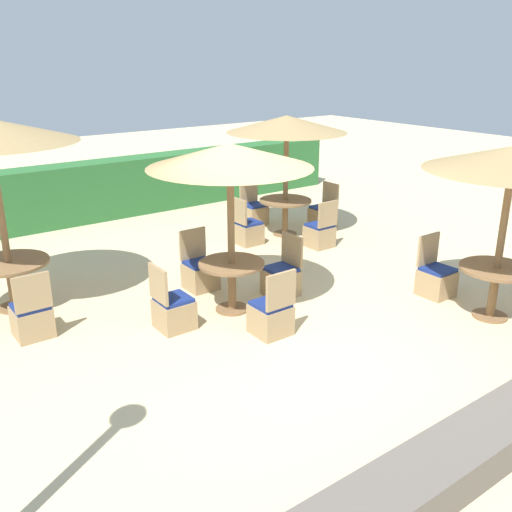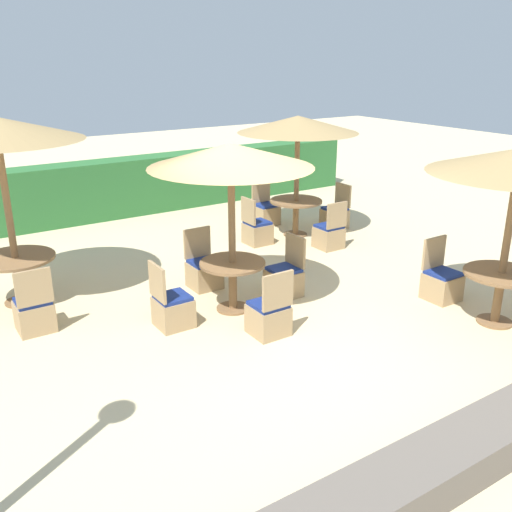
{
  "view_description": "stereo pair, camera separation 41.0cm",
  "coord_description": "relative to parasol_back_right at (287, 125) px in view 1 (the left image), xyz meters",
  "views": [
    {
      "loc": [
        -4.37,
        -5.29,
        3.52
      ],
      "look_at": [
        0.0,
        0.6,
        0.9
      ],
      "focal_mm": 40.0,
      "sensor_mm": 36.0,
      "label": 1
    },
    {
      "loc": [
        -4.04,
        -5.52,
        3.52
      ],
      "look_at": [
        0.0,
        0.6,
        0.9
      ],
      "focal_mm": 40.0,
      "sensor_mm": 36.0,
      "label": 2
    }
  ],
  "objects": [
    {
      "name": "round_table_center",
      "position": [
        -2.93,
        -2.37,
        -1.67
      ],
      "size": [
        0.94,
        0.94,
        0.73
      ],
      "color": "olive",
      "rests_on": "ground_plane"
    },
    {
      "name": "patio_chair_back_left_south",
      "position": [
        -5.48,
        -1.49,
        -1.95
      ],
      "size": [
        0.46,
        0.46,
        0.93
      ],
      "color": "tan",
      "rests_on": "ground_plane"
    },
    {
      "name": "patio_chair_center_north",
      "position": [
        -2.87,
        -1.39,
        -1.95
      ],
      "size": [
        0.46,
        0.46,
        0.93
      ],
      "rotation": [
        0.0,
        0.0,
        3.14
      ],
      "color": "tan",
      "rests_on": "ground_plane"
    },
    {
      "name": "parasol_back_right",
      "position": [
        0.0,
        0.0,
        0.0
      ],
      "size": [
        2.34,
        2.34,
        2.39
      ],
      "color": "olive",
      "rests_on": "ground_plane"
    },
    {
      "name": "patio_chair_center_east",
      "position": [
        -2.0,
        -2.36,
        -1.95
      ],
      "size": [
        0.46,
        0.46,
        0.93
      ],
      "rotation": [
        0.0,
        0.0,
        1.57
      ],
      "color": "tan",
      "rests_on": "ground_plane"
    },
    {
      "name": "parasol_center",
      "position": [
        -2.93,
        -2.37,
        0.01
      ],
      "size": [
        2.24,
        2.24,
        2.4
      ],
      "color": "olive",
      "rests_on": "ground_plane"
    },
    {
      "name": "ground_plane",
      "position": [
        -2.77,
        -3.33,
        -2.22
      ],
      "size": [
        40.0,
        40.0,
        0.0
      ],
      "primitive_type": "plane",
      "color": "beige"
    },
    {
      "name": "patio_chair_front_right_north",
      "position": [
        -0.12,
        -3.78,
        -1.95
      ],
      "size": [
        0.46,
        0.46,
        0.93
      ],
      "rotation": [
        0.0,
        0.0,
        3.14
      ],
      "color": "tan",
      "rests_on": "ground_plane"
    },
    {
      "name": "stone_border",
      "position": [
        -2.77,
        -6.39,
        -2.03
      ],
      "size": [
        10.0,
        0.56,
        0.36
      ],
      "primitive_type": "cube",
      "color": "#6B6056",
      "rests_on": "ground_plane"
    },
    {
      "name": "patio_chair_back_right_north",
      "position": [
        -0.05,
        1.0,
        -1.95
      ],
      "size": [
        0.46,
        0.46,
        0.93
      ],
      "rotation": [
        0.0,
        0.0,
        3.14
      ],
      "color": "tan",
      "rests_on": "ground_plane"
    },
    {
      "name": "round_table_front_right",
      "position": [
        -0.13,
        -4.73,
        -1.64
      ],
      "size": [
        1.0,
        1.0,
        0.74
      ],
      "color": "olive",
      "rests_on": "ground_plane"
    },
    {
      "name": "patio_chair_back_right_east",
      "position": [
        1.01,
        -0.06,
        -1.95
      ],
      "size": [
        0.46,
        0.46,
        0.93
      ],
      "rotation": [
        0.0,
        0.0,
        1.57
      ],
      "color": "tan",
      "rests_on": "ground_plane"
    },
    {
      "name": "round_table_back_left",
      "position": [
        -5.44,
        -0.42,
        -1.64
      ],
      "size": [
        1.12,
        1.12,
        0.72
      ],
      "color": "olive",
      "rests_on": "ground_plane"
    },
    {
      "name": "patio_chair_center_south",
      "position": [
        -2.93,
        -3.3,
        -1.95
      ],
      "size": [
        0.46,
        0.46,
        0.93
      ],
      "color": "tan",
      "rests_on": "ground_plane"
    },
    {
      "name": "round_table_back_right",
      "position": [
        0.0,
        -0.0,
        -1.64
      ],
      "size": [
        1.05,
        1.05,
        0.73
      ],
      "color": "olive",
      "rests_on": "ground_plane"
    },
    {
      "name": "hedge_row",
      "position": [
        -2.77,
        3.42,
        -1.58
      ],
      "size": [
        13.0,
        0.7,
        1.28
      ],
      "primitive_type": "cube",
      "color": "#2D6B33",
      "rests_on": "ground_plane"
    },
    {
      "name": "patio_chair_center_west",
      "position": [
        -3.89,
        -2.38,
        -1.95
      ],
      "size": [
        0.46,
        0.46,
        0.93
      ],
      "rotation": [
        0.0,
        0.0,
        -1.57
      ],
      "color": "tan",
      "rests_on": "ground_plane"
    },
    {
      "name": "patio_chair_back_right_west",
      "position": [
        -0.97,
        -0.04,
        -1.95
      ],
      "size": [
        0.46,
        0.46,
        0.93
      ],
      "rotation": [
        0.0,
        0.0,
        -1.57
      ],
      "color": "tan",
      "rests_on": "ground_plane"
    },
    {
      "name": "patio_chair_back_right_south",
      "position": [
        0.04,
        -1.01,
        -1.95
      ],
      "size": [
        0.46,
        0.46,
        0.93
      ],
      "color": "tan",
      "rests_on": "ground_plane"
    }
  ]
}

